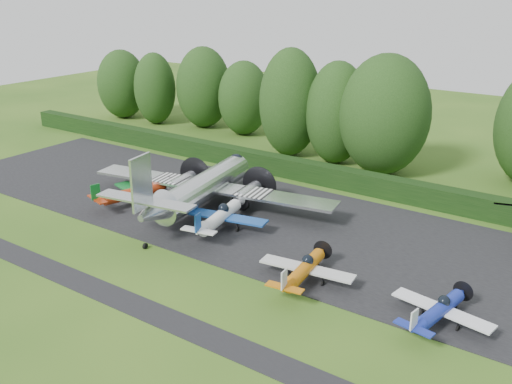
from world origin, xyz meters
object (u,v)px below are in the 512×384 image
Objects in this scene: light_plane_red at (134,193)px; light_plane_orange at (305,269)px; light_plane_white at (220,217)px; light_plane_blue at (439,310)px; transport_plane at (202,187)px.

light_plane_red is 20.23m from light_plane_orange.
light_plane_white is 19.33m from light_plane_blue.
transport_plane is at bearing 7.43° from light_plane_red.
light_plane_red reaches higher than light_plane_blue.
light_plane_orange is at bearing -27.48° from light_plane_red.
light_plane_orange reaches higher than light_plane_blue.
transport_plane is 2.99× the size of light_plane_white.
light_plane_red is 9.89m from light_plane_white.
light_plane_orange is at bearing -9.16° from light_plane_white.
light_plane_white is at bearing -23.57° from transport_plane.
light_plane_blue is at bearing 0.66° from light_plane_white.
light_plane_red is at bearing -146.54° from transport_plane.
light_plane_red is 0.97× the size of light_plane_white.
light_plane_orange is (19.89, -3.73, -0.11)m from light_plane_red.
light_plane_orange is at bearing -15.03° from transport_plane.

